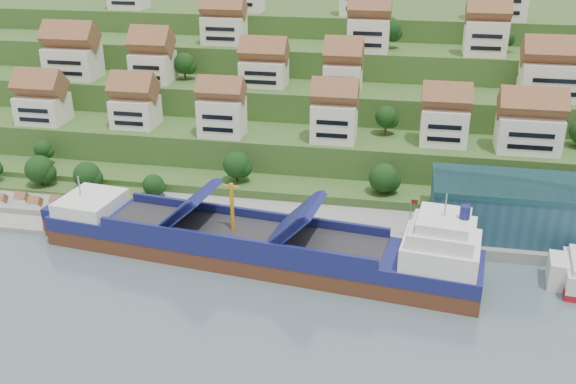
# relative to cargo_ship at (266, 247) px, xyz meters

# --- Properties ---
(ground) EXTENTS (300.00, 300.00, 0.00)m
(ground) POSITION_rel_cargo_ship_xyz_m (6.88, 0.04, -3.33)
(ground) COLOR slate
(ground) RESTS_ON ground
(quay) EXTENTS (180.00, 14.00, 2.20)m
(quay) POSITION_rel_cargo_ship_xyz_m (26.88, 15.04, -2.23)
(quay) COLOR gray
(quay) RESTS_ON ground
(pebble_beach) EXTENTS (45.00, 20.00, 1.00)m
(pebble_beach) POSITION_rel_cargo_ship_xyz_m (-51.12, 12.04, -2.83)
(pebble_beach) COLOR gray
(pebble_beach) RESTS_ON ground
(hillside) EXTENTS (260.00, 128.00, 31.00)m
(hillside) POSITION_rel_cargo_ship_xyz_m (6.88, 103.60, 7.33)
(hillside) COLOR #2D4C1E
(hillside) RESTS_ON ground
(hillside_village) EXTENTS (155.12, 62.89, 29.25)m
(hillside_village) POSITION_rel_cargo_ship_xyz_m (11.84, 60.93, 20.90)
(hillside_village) COLOR white
(hillside_village) RESTS_ON ground
(hillside_trees) EXTENTS (145.44, 62.47, 30.31)m
(hillside_trees) POSITION_rel_cargo_ship_xyz_m (-1.59, 42.68, 12.25)
(hillside_trees) COLOR #173C14
(hillside_trees) RESTS_ON ground
(flagpole) EXTENTS (1.28, 0.16, 8.00)m
(flagpole) POSITION_rel_cargo_ship_xyz_m (24.99, 10.04, 3.55)
(flagpole) COLOR gray
(flagpole) RESTS_ON quay
(beach_huts) EXTENTS (14.40, 3.70, 2.20)m
(beach_huts) POSITION_rel_cargo_ship_xyz_m (-53.12, 10.79, -1.23)
(beach_huts) COLOR white
(beach_huts) RESTS_ON pebble_beach
(cargo_ship) EXTENTS (79.96, 21.70, 17.55)m
(cargo_ship) POSITION_rel_cargo_ship_xyz_m (0.00, 0.00, 0.00)
(cargo_ship) COLOR #542D19
(cargo_ship) RESTS_ON ground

